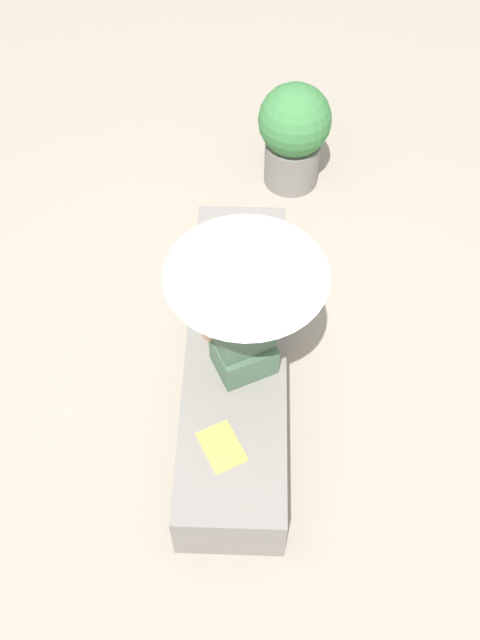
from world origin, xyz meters
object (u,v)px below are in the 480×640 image
object	(u,v)px
parasol	(246,262)
handbag_black	(241,260)
planter_near	(294,133)
magazine	(222,447)
person_seated	(244,328)

from	to	relation	value
parasol	handbag_black	xyz separation A→B (m)	(0.67, 0.05, -0.75)
parasol	handbag_black	world-z (taller)	parasol
parasol	planter_near	xyz separation A→B (m)	(2.11, -0.32, -0.86)
magazine	planter_near	bearing A→B (deg)	-37.63
person_seated	parasol	xyz separation A→B (m)	(0.03, -0.01, 0.54)
parasol	handbag_black	distance (m)	1.01
handbag_black	magazine	world-z (taller)	handbag_black
person_seated	handbag_black	world-z (taller)	person_seated
person_seated	handbag_black	size ratio (longest dim) A/B	2.45
parasol	handbag_black	size ratio (longest dim) A/B	2.88
person_seated	handbag_black	bearing A→B (deg)	3.21
parasol	planter_near	size ratio (longest dim) A/B	1.18
handbag_black	planter_near	distance (m)	1.49
handbag_black	parasol	bearing A→B (deg)	-175.89
magazine	planter_near	xyz separation A→B (m)	(2.70, -0.44, 0.06)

